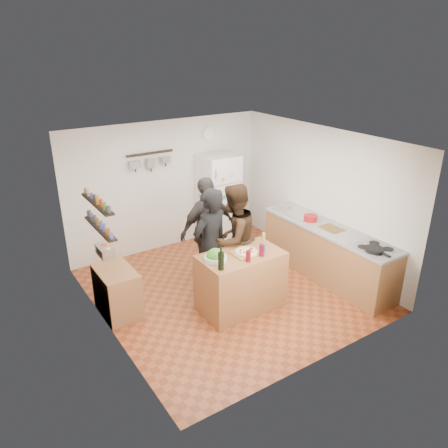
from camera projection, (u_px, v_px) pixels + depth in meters
room_shell at (214, 213)px, 7.08m from camera, size 4.20×4.20×4.20m
prep_island at (241, 281)px, 6.62m from camera, size 1.25×0.72×0.91m
pizza_board at (246, 253)px, 6.46m from camera, size 0.42×0.34×0.02m
pizza at (246, 252)px, 6.46m from camera, size 0.34×0.34×0.02m
salad_bowl at (215, 258)px, 6.26m from camera, size 0.33×0.33×0.07m
wine_bottle at (221, 261)px, 5.97m from camera, size 0.08×0.08×0.26m
wine_glass_near at (248, 256)px, 6.20m from camera, size 0.07×0.07×0.17m
wine_glass_far at (262, 250)px, 6.37m from camera, size 0.07×0.07×0.18m
pepper_mill at (263, 241)px, 6.68m from camera, size 0.06×0.06×0.18m
salt_canister at (262, 248)px, 6.48m from camera, size 0.08×0.08×0.13m
person_left at (210, 246)px, 6.68m from camera, size 0.75×0.58×1.85m
person_center at (234, 239)px, 6.94m from camera, size 1.04×0.91×1.82m
person_back at (208, 229)px, 7.31m from camera, size 1.09×0.52×1.81m
counter_run at (327, 253)px, 7.52m from camera, size 0.63×2.63×0.90m
stove_top at (375, 249)px, 6.61m from camera, size 0.60×0.62×0.02m
skillet at (374, 250)px, 6.51m from camera, size 0.28×0.28×0.05m
sink at (295, 213)px, 8.00m from camera, size 0.50×0.80×0.03m
cutting_board at (332, 229)px, 7.31m from camera, size 0.30×0.40×0.02m
red_bowl at (310, 218)px, 7.61m from camera, size 0.24×0.24×0.10m
fridge at (218, 199)px, 8.74m from camera, size 0.70×0.68×1.80m
wall_clock at (209, 134)px, 8.51m from camera, size 0.30×0.03×0.30m
spice_shelf_lower at (100, 228)px, 5.86m from camera, size 0.12×1.00×0.02m
spice_shelf_upper at (97, 204)px, 5.72m from camera, size 0.12×1.00×0.02m
produce_basket at (105, 251)px, 6.01m from camera, size 0.18×0.35×0.14m
side_table at (117, 291)px, 6.52m from camera, size 0.50×0.80×0.73m
pot_rack at (150, 153)px, 7.87m from camera, size 0.90×0.04×0.04m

